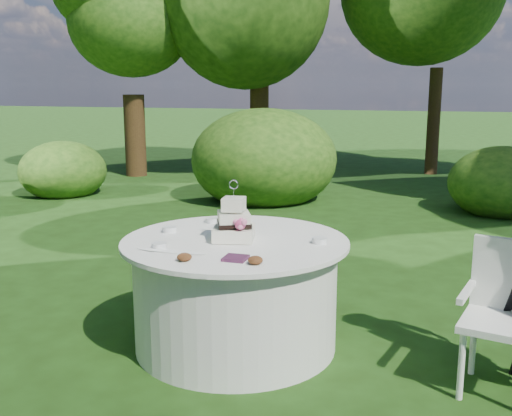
% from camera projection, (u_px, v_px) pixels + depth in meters
% --- Properties ---
extents(ground, '(80.00, 80.00, 0.00)m').
position_uv_depth(ground, '(236.00, 344.00, 4.25)').
color(ground, '#1A350E').
rests_on(ground, ground).
extents(napkins, '(0.14, 0.14, 0.02)m').
position_uv_depth(napkins, '(235.00, 258.00, 3.63)').
color(napkins, '#481E3C').
rests_on(napkins, table).
extents(feather_plume, '(0.48, 0.07, 0.01)m').
position_uv_depth(feather_plume, '(171.00, 251.00, 3.79)').
color(feather_plume, white).
rests_on(feather_plume, table).
extents(table, '(1.56, 1.56, 0.77)m').
position_uv_depth(table, '(235.00, 292.00, 4.17)').
color(table, silver).
rests_on(table, ground).
extents(cake, '(0.32, 0.32, 0.41)m').
position_uv_depth(cake, '(234.00, 224.00, 4.06)').
color(cake, silver).
rests_on(cake, table).
extents(chair, '(0.55, 0.54, 0.91)m').
position_uv_depth(chair, '(506.00, 306.00, 3.55)').
color(chair, white).
rests_on(chair, ground).
extents(votives, '(1.19, 0.90, 0.04)m').
position_uv_depth(votives, '(215.00, 233.00, 4.19)').
color(votives, white).
rests_on(votives, table).
extents(petal_cups, '(0.52, 0.15, 0.05)m').
position_uv_depth(petal_cups, '(220.00, 259.00, 3.56)').
color(petal_cups, '#562D16').
rests_on(petal_cups, table).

